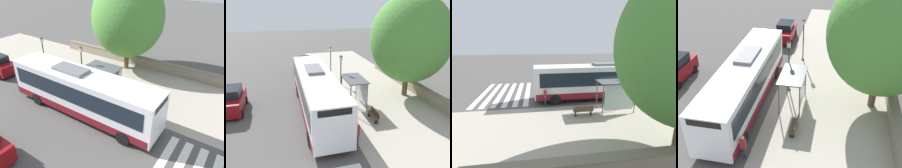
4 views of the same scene
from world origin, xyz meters
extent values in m
plane|color=#514F4C|center=(0.00, 0.00, 0.00)|extent=(120.00, 120.00, 0.00)
cube|color=#ADA393|center=(-4.50, 0.00, 0.01)|extent=(9.00, 44.00, 0.02)
cube|color=silver|center=(5.00, 8.05, 0.00)|extent=(9.00, 0.50, 0.01)
cube|color=silver|center=(5.00, 9.00, 0.00)|extent=(9.00, 0.50, 0.01)
cube|color=silver|center=(5.00, 9.95, 0.00)|extent=(9.00, 0.50, 0.01)
cube|color=silver|center=(5.00, 10.90, 0.00)|extent=(9.00, 0.50, 0.01)
cube|color=silver|center=(5.00, 11.85, 0.00)|extent=(9.00, 0.50, 0.01)
cube|color=silver|center=(5.00, 12.80, 0.00)|extent=(9.00, 0.50, 0.01)
cube|color=white|center=(1.77, 0.99, 1.91)|extent=(2.56, 12.42, 2.93)
cube|color=black|center=(1.77, 0.99, 2.30)|extent=(2.60, 11.43, 1.29)
cube|color=maroon|center=(1.77, 0.99, 0.74)|extent=(2.60, 12.17, 0.59)
cube|color=maroon|center=(1.77, -5.19, 1.91)|extent=(2.60, 0.06, 2.81)
cube|color=black|center=(1.77, 7.16, 3.09)|extent=(1.92, 0.08, 0.41)
cube|color=slate|center=(1.77, 0.06, 3.49)|extent=(1.28, 2.73, 0.22)
cylinder|color=black|center=(0.57, 5.34, 0.50)|extent=(0.30, 1.00, 1.00)
cylinder|color=black|center=(2.97, 5.34, 0.50)|extent=(0.30, 1.00, 1.00)
cylinder|color=black|center=(0.57, -2.86, 0.50)|extent=(0.30, 1.00, 1.00)
cylinder|color=black|center=(2.97, -2.86, 0.50)|extent=(0.30, 1.00, 1.00)
cylinder|color=#515459|center=(-0.86, -0.77, 1.24)|extent=(0.08, 0.08, 2.48)
cylinder|color=#515459|center=(-0.86, 1.92, 1.24)|extent=(0.08, 0.08, 2.48)
cylinder|color=#515459|center=(-2.28, -0.77, 1.24)|extent=(0.08, 0.08, 2.48)
cylinder|color=#515459|center=(-2.28, 1.92, 1.24)|extent=(0.08, 0.08, 2.48)
cube|color=#515459|center=(-1.57, 0.57, 2.52)|extent=(1.72, 2.99, 0.08)
cube|color=silver|center=(-2.26, 0.57, 1.36)|extent=(0.03, 2.42, 1.98)
cylinder|color=#2D3347|center=(0.09, 6.27, 0.42)|extent=(0.12, 0.12, 0.84)
cylinder|color=#2D3347|center=(0.25, 6.27, 0.42)|extent=(0.12, 0.12, 0.84)
cube|color=maroon|center=(0.17, 6.27, 1.18)|extent=(0.34, 0.22, 0.68)
sphere|color=tan|center=(0.17, 6.27, 1.63)|extent=(0.23, 0.23, 0.23)
cube|color=brown|center=(-2.18, 3.46, 0.45)|extent=(0.40, 1.54, 0.06)
cube|color=brown|center=(-2.35, 3.46, 0.68)|extent=(0.04, 1.54, 0.40)
cube|color=black|center=(-2.18, 2.84, 0.23)|extent=(0.32, 0.06, 0.45)
cube|color=black|center=(-2.18, 4.08, 0.23)|extent=(0.32, 0.06, 0.45)
cylinder|color=#2D332D|center=(-0.91, -1.27, 0.08)|extent=(0.24, 0.24, 0.16)
cylinder|color=#2D332D|center=(-0.91, -1.27, 1.86)|extent=(0.10, 0.10, 3.71)
cube|color=silver|center=(-0.91, -1.27, 3.89)|extent=(0.24, 0.24, 0.35)
pyramid|color=#2D332D|center=(-0.91, -1.27, 4.13)|extent=(0.28, 0.28, 0.14)
cube|color=maroon|center=(8.59, -1.02, 0.82)|extent=(1.84, 4.15, 1.10)
cube|color=black|center=(8.59, -1.12, 1.72)|extent=(1.57, 2.16, 0.69)
cylinder|color=black|center=(7.72, 0.33, 0.32)|extent=(0.22, 0.64, 0.64)
cylinder|color=black|center=(9.46, 0.33, 0.32)|extent=(0.22, 0.64, 0.64)
cylinder|color=black|center=(7.72, -2.37, 0.32)|extent=(0.22, 0.64, 0.64)
cylinder|color=black|center=(9.46, -2.37, 0.32)|extent=(0.22, 0.64, 0.64)
camera|label=1|loc=(12.08, 10.60, 10.35)|focal=35.00mm
camera|label=2|loc=(4.29, 17.23, 8.53)|focal=35.00mm
camera|label=3|loc=(-14.48, 6.87, 5.78)|focal=28.00mm
camera|label=4|loc=(-4.64, 16.92, 12.39)|focal=45.00mm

